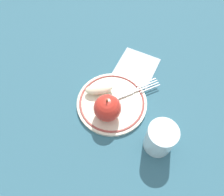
# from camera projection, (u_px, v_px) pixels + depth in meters

# --- Properties ---
(ground_plane) EXTENTS (2.00, 2.00, 0.00)m
(ground_plane) POSITION_uv_depth(u_px,v_px,m) (112.00, 110.00, 0.61)
(ground_plane) COLOR #2F5D6F
(plate) EXTENTS (0.20, 0.20, 0.01)m
(plate) POSITION_uv_depth(u_px,v_px,m) (112.00, 103.00, 0.61)
(plate) COLOR beige
(plate) RESTS_ON ground_plane
(apple_red_whole) EXTENTS (0.07, 0.07, 0.08)m
(apple_red_whole) POSITION_uv_depth(u_px,v_px,m) (107.00, 108.00, 0.55)
(apple_red_whole) COLOR red
(apple_red_whole) RESTS_ON plate
(apple_slice_front) EXTENTS (0.05, 0.08, 0.02)m
(apple_slice_front) POSITION_uv_depth(u_px,v_px,m) (99.00, 89.00, 0.61)
(apple_slice_front) COLOR #EFE7BF
(apple_slice_front) RESTS_ON plate
(fork) EXTENTS (0.10, 0.17, 0.00)m
(fork) POSITION_uv_depth(u_px,v_px,m) (128.00, 93.00, 0.62)
(fork) COLOR silver
(fork) RESTS_ON plate
(drinking_glass) EXTENTS (0.07, 0.07, 0.09)m
(drinking_glass) POSITION_uv_depth(u_px,v_px,m) (160.00, 138.00, 0.52)
(drinking_glass) COLOR silver
(drinking_glass) RESTS_ON ground_plane
(napkin_folded) EXTENTS (0.16, 0.16, 0.01)m
(napkin_folded) POSITION_uv_depth(u_px,v_px,m) (136.00, 67.00, 0.68)
(napkin_folded) COLOR silver
(napkin_folded) RESTS_ON ground_plane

